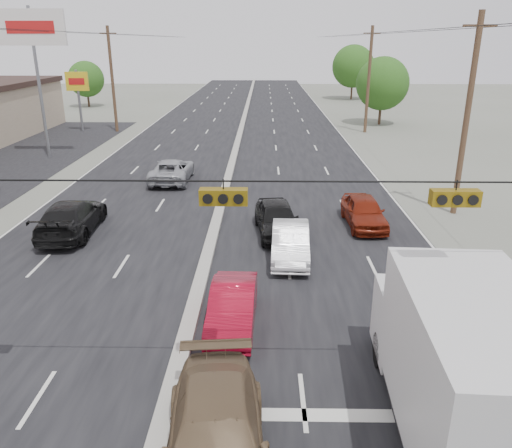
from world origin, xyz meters
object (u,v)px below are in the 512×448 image
(queue_car_d, at_px, (431,294))
(oncoming_far, at_px, (172,170))
(utility_pole_left_c, at_px, (112,79))
(queue_car_e, at_px, (364,212))
(pole_sign_far, at_px, (78,87))
(tree_right_far, at_px, (353,66))
(queue_car_b, at_px, (290,242))
(utility_pole_right_c, at_px, (369,79))
(pole_sign_billboard, at_px, (32,37))
(tree_right_mid, at_px, (382,84))
(red_sedan, at_px, (233,307))
(tan_sedan, at_px, (216,439))
(utility_pole_right_b, at_px, (467,116))
(oncoming_near, at_px, (72,217))
(tree_left_far, at_px, (86,79))
(box_truck, at_px, (460,365))
(queue_car_a, at_px, (277,219))

(queue_car_d, bearing_deg, oncoming_far, 122.02)
(utility_pole_left_c, height_order, queue_car_e, utility_pole_left_c)
(pole_sign_far, bearing_deg, queue_car_d, -55.85)
(tree_right_far, height_order, queue_car_b, tree_right_far)
(pole_sign_far, bearing_deg, utility_pole_right_c, 0.00)
(pole_sign_billboard, height_order, pole_sign_far, pole_sign_billboard)
(pole_sign_billboard, xyz_separation_m, tree_right_mid, (29.50, 17.00, -4.53))
(red_sedan, xyz_separation_m, queue_car_b, (2.10, 5.34, 0.04))
(tree_right_mid, distance_m, tan_sedan, 49.16)
(red_sedan, relative_size, queue_car_d, 0.92)
(queue_car_d, bearing_deg, utility_pole_right_b, 63.48)
(pole_sign_billboard, height_order, oncoming_far, pole_sign_billboard)
(tree_right_mid, height_order, red_sedan, tree_right_mid)
(utility_pole_right_c, xyz_separation_m, pole_sign_far, (-28.50, -0.00, -0.70))
(tan_sedan, xyz_separation_m, queue_car_e, (5.91, 15.04, -0.03))
(utility_pole_right_c, distance_m, pole_sign_far, 28.51)
(pole_sign_billboard, height_order, oncoming_near, pole_sign_billboard)
(queue_car_b, bearing_deg, tree_right_far, 80.81)
(tree_left_far, relative_size, red_sedan, 1.51)
(tree_left_far, height_order, tan_sedan, tree_left_far)
(queue_car_e, bearing_deg, tree_right_mid, 74.16)
(queue_car_e, bearing_deg, tree_left_far, 119.56)
(pole_sign_billboard, xyz_separation_m, queue_car_e, (21.81, -15.07, -8.13))
(box_truck, xyz_separation_m, tan_sedan, (-5.29, -0.97, -1.21))
(queue_car_a, bearing_deg, red_sedan, -107.64)
(pole_sign_far, relative_size, queue_car_b, 1.38)
(tree_left_far, distance_m, queue_car_a, 54.47)
(oncoming_far, bearing_deg, oncoming_near, 71.78)
(red_sedan, bearing_deg, queue_car_e, 59.23)
(tree_left_far, bearing_deg, utility_pole_right_c, -30.10)
(tree_right_far, bearing_deg, pole_sign_billboard, -125.99)
(tree_right_mid, xyz_separation_m, queue_car_a, (-12.00, -33.30, -3.55))
(queue_car_a, xyz_separation_m, oncoming_near, (-9.70, -0.01, 0.01))
(utility_pole_left_c, xyz_separation_m, box_truck, (19.19, -41.14, -3.13))
(pole_sign_far, distance_m, tree_right_far, 43.87)
(queue_car_a, relative_size, queue_car_e, 1.06)
(utility_pole_right_b, distance_m, queue_car_b, 11.70)
(box_truck, bearing_deg, oncoming_near, 139.34)
(utility_pole_right_b, distance_m, tan_sedan, 20.85)
(oncoming_far, bearing_deg, utility_pole_right_c, -130.44)
(utility_pole_right_c, bearing_deg, pole_sign_billboard, -156.04)
(utility_pole_right_c, relative_size, queue_car_a, 2.17)
(oncoming_near, bearing_deg, tree_right_far, -114.12)
(pole_sign_billboard, bearing_deg, red_sedan, -56.90)
(utility_pole_left_c, height_order, tan_sedan, utility_pole_left_c)
(utility_pole_left_c, height_order, queue_car_b, utility_pole_left_c)
(utility_pole_right_c, bearing_deg, utility_pole_right_b, -90.00)
(pole_sign_far, height_order, red_sedan, pole_sign_far)
(tree_left_far, relative_size, box_truck, 0.79)
(utility_pole_right_b, height_order, tree_right_mid, utility_pole_right_b)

